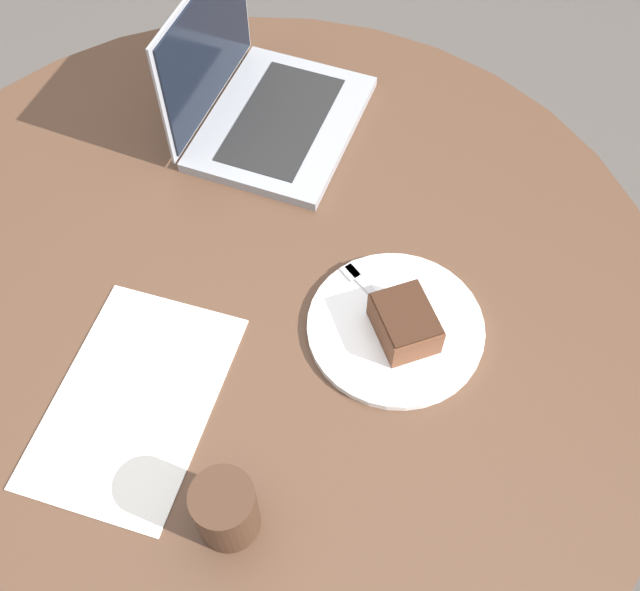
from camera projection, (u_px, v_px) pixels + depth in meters
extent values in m
plane|color=#4C4742|center=(272.00, 458.00, 1.72)|extent=(12.00, 12.00, 0.00)
cylinder|color=#4C3323|center=(272.00, 456.00, 1.71)|extent=(0.57, 0.57, 0.02)
cylinder|color=#4C3323|center=(263.00, 393.00, 1.43)|extent=(0.10, 0.10, 0.65)
cylinder|color=#4C3323|center=(248.00, 297.00, 1.14)|extent=(1.29, 1.29, 0.03)
cube|color=white|center=(135.00, 400.00, 1.03)|extent=(0.37, 0.29, 0.00)
cylinder|color=white|center=(396.00, 327.00, 1.09)|extent=(0.26, 0.26, 0.01)
cube|color=brown|center=(405.00, 323.00, 1.05)|extent=(0.12, 0.12, 0.05)
cube|color=#351E13|center=(407.00, 313.00, 1.03)|extent=(0.11, 0.12, 0.00)
cube|color=silver|center=(383.00, 304.00, 1.10)|extent=(0.08, 0.16, 0.00)
cube|color=silver|center=(352.00, 271.00, 1.13)|extent=(0.04, 0.04, 0.00)
cylinder|color=#3D2619|center=(226.00, 510.00, 0.90)|extent=(0.08, 0.08, 0.10)
cube|color=gray|center=(282.00, 123.00, 1.31)|extent=(0.36, 0.30, 0.02)
cube|color=black|center=(281.00, 119.00, 1.30)|extent=(0.28, 0.19, 0.00)
cube|color=gray|center=(206.00, 47.00, 1.22)|extent=(0.31, 0.06, 0.23)
cube|color=black|center=(208.00, 48.00, 1.22)|extent=(0.29, 0.06, 0.21)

